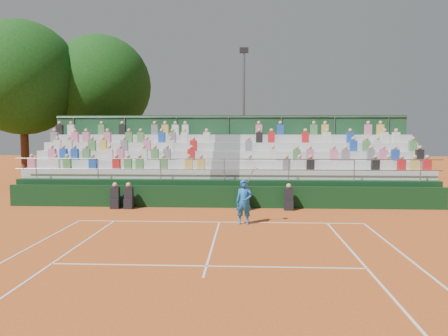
{
  "coord_description": "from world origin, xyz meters",
  "views": [
    {
      "loc": [
        1.01,
        -16.53,
        3.51
      ],
      "look_at": [
        0.0,
        3.5,
        1.8
      ],
      "focal_mm": 35.0,
      "sensor_mm": 36.0,
      "label": 1
    }
  ],
  "objects_px": {
    "tennis_player": "(244,202)",
    "tree_east": "(100,86)",
    "floodlight_mast": "(244,105)",
    "tree_west": "(22,78)"
  },
  "relations": [
    {
      "from": "tree_east",
      "to": "floodlight_mast",
      "type": "relative_size",
      "value": 1.11
    },
    {
      "from": "floodlight_mast",
      "to": "tree_east",
      "type": "bearing_deg",
      "value": 178.71
    },
    {
      "from": "tennis_player",
      "to": "tree_west",
      "type": "distance_m",
      "value": 19.38
    },
    {
      "from": "floodlight_mast",
      "to": "tennis_player",
      "type": "bearing_deg",
      "value": -89.59
    },
    {
      "from": "tree_west",
      "to": "floodlight_mast",
      "type": "xyz_separation_m",
      "value": [
        14.26,
        2.2,
        -1.65
      ]
    },
    {
      "from": "tree_west",
      "to": "tree_east",
      "type": "height_order",
      "value": "tree_west"
    },
    {
      "from": "tennis_player",
      "to": "tree_east",
      "type": "height_order",
      "value": "tree_east"
    },
    {
      "from": "tree_west",
      "to": "floodlight_mast",
      "type": "relative_size",
      "value": 1.16
    },
    {
      "from": "tennis_player",
      "to": "tree_east",
      "type": "xyz_separation_m",
      "value": [
        -10.07,
        13.96,
        5.78
      ]
    },
    {
      "from": "floodlight_mast",
      "to": "tree_west",
      "type": "bearing_deg",
      "value": -171.21
    }
  ]
}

